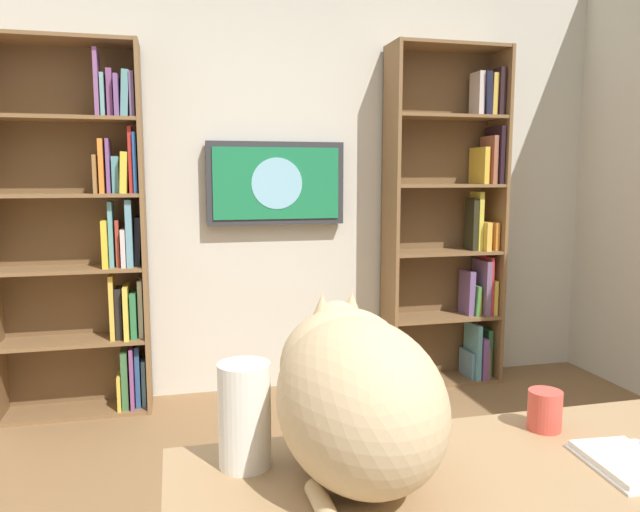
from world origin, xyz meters
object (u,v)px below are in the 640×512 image
bookshelf_left (455,224)px  bookshelf_right (88,234)px  paper_towel_roll (245,415)px  cat (354,390)px  wall_mounted_tv (276,183)px  coffee_mug (545,410)px

bookshelf_left → bookshelf_right: bookshelf_left is taller
paper_towel_roll → cat: bearing=157.4°
wall_mounted_tv → cat: wall_mounted_tv is taller
cat → coffee_mug: 0.53m
bookshelf_right → cat: size_ratio=3.42×
wall_mounted_tv → cat: (0.27, 2.53, -0.38)m
bookshelf_right → paper_towel_roll: size_ratio=9.32×
cat → coffee_mug: bearing=-169.0°
bookshelf_right → paper_towel_roll: (-0.59, 2.36, -0.17)m
bookshelf_left → cat: bearing=59.8°
bookshelf_left → paper_towel_roll: bookshelf_left is taller
wall_mounted_tv → bookshelf_left: bearing=175.9°
bookshelf_right → cat: bookshelf_right is taller
bookshelf_left → coffee_mug: (0.92, 2.35, -0.25)m
coffee_mug → cat: bearing=11.0°
cat → bookshelf_left: bearing=-120.2°
paper_towel_roll → coffee_mug: bearing=-179.1°
wall_mounted_tv → coffee_mug: wall_mounted_tv is taller
bookshelf_left → cat: (1.43, 2.45, -0.12)m
cat → coffee_mug: (-0.51, -0.10, -0.13)m
bookshelf_left → bookshelf_right: (2.23, 0.00, -0.02)m
bookshelf_right → wall_mounted_tv: bearing=-175.6°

